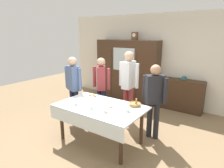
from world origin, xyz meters
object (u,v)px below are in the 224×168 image
object	(u,v)px
book_stack	(183,78)
spoon_mid_right	(79,101)
person_behind_table_right	(154,95)
wall_cabinet	(127,71)
tea_cup_mid_right	(105,111)
person_near_right_end	(73,83)
pastry_plate	(92,96)
spoon_back_edge	(87,103)
spoon_mid_left	(119,103)
mantel_clock	(135,36)
bookshelf_low	(182,95)
person_beside_shelf	(129,80)
tea_cup_far_right	(92,108)
tea_cup_near_left	(111,106)
tea_cup_center	(76,104)
person_behind_table_left	(101,82)
tea_cup_far_left	(127,110)
dining_table	(99,111)
bread_basket	(135,104)

from	to	relation	value
book_stack	spoon_mid_right	size ratio (longest dim) A/B	1.80
spoon_mid_right	person_behind_table_right	bearing A→B (deg)	30.35
wall_cabinet	spoon_mid_right	bearing A→B (deg)	-82.11
tea_cup_mid_right	person_near_right_end	xyz separation A→B (m)	(-1.43, 0.63, 0.17)
pastry_plate	spoon_back_edge	world-z (taller)	pastry_plate
wall_cabinet	person_behind_table_right	bearing A→B (deg)	-46.93
wall_cabinet	tea_cup_mid_right	distance (m)	3.01
spoon_mid_left	mantel_clock	bearing A→B (deg)	111.40
wall_cabinet	bookshelf_low	xyz separation A→B (m)	(1.77, 0.05, -0.52)
person_beside_shelf	spoon_mid_left	bearing A→B (deg)	-73.57
tea_cup_far_right	tea_cup_near_left	bearing A→B (deg)	47.20
tea_cup_center	mantel_clock	bearing A→B (deg)	94.89
tea_cup_center	pastry_plate	distance (m)	0.58
person_behind_table_left	tea_cup_near_left	bearing A→B (deg)	-44.52
tea_cup_far_left	person_near_right_end	bearing A→B (deg)	167.41
tea_cup_near_left	person_near_right_end	distance (m)	1.43
person_behind_table_left	person_near_right_end	bearing A→B (deg)	-132.73
dining_table	spoon_back_edge	size ratio (longest dim) A/B	14.37
pastry_plate	person_behind_table_left	bearing A→B (deg)	109.18
pastry_plate	spoon_mid_right	bearing A→B (deg)	-99.57
person_beside_shelf	bread_basket	bearing A→B (deg)	-52.53
person_behind_table_left	book_stack	bearing A→B (deg)	47.20
person_beside_shelf	tea_cup_mid_right	bearing A→B (deg)	-77.39
dining_table	tea_cup_far_left	world-z (taller)	tea_cup_far_left
bread_basket	person_behind_table_left	xyz separation A→B (m)	(-1.24, 0.55, 0.14)
tea_cup_far_left	person_behind_table_right	distance (m)	0.75
tea_cup_far_right	person_beside_shelf	distance (m)	1.38
bread_basket	person_near_right_end	xyz separation A→B (m)	(-1.71, 0.05, 0.16)
bookshelf_low	person_behind_table_right	size ratio (longest dim) A/B	0.74
tea_cup_far_right	person_behind_table_left	distance (m)	1.34
tea_cup_mid_right	bread_basket	xyz separation A→B (m)	(0.28, 0.58, 0.01)
mantel_clock	person_behind_table_right	xyz separation A→B (m)	(1.45, -1.81, -1.11)
tea_cup_center	tea_cup_far_left	xyz separation A→B (m)	(1.00, 0.29, 0.00)
spoon_mid_right	person_near_right_end	world-z (taller)	person_near_right_end
tea_cup_far_left	bread_basket	bearing A→B (deg)	95.45
tea_cup_far_right	person_behind_table_right	distance (m)	1.28
dining_table	person_near_right_end	world-z (taller)	person_near_right_end
person_behind_table_right	tea_cup_far_left	bearing A→B (deg)	-106.33
tea_cup_far_left	spoon_mid_left	xyz separation A→B (m)	(-0.38, 0.31, -0.02)
tea_cup_near_left	spoon_back_edge	size ratio (longest dim) A/B	1.09
book_stack	wall_cabinet	bearing A→B (deg)	-178.36
wall_cabinet	tea_cup_mid_right	xyz separation A→B (m)	(1.18, -2.76, -0.17)
bread_basket	bookshelf_low	bearing A→B (deg)	82.12
bread_basket	tea_cup_far_right	bearing A→B (deg)	-134.28
person_beside_shelf	tea_cup_center	bearing A→B (deg)	-105.95
bookshelf_low	tea_cup_far_right	distance (m)	2.99
book_stack	tea_cup_mid_right	distance (m)	2.88
person_near_right_end	pastry_plate	bearing A→B (deg)	-8.25
book_stack	tea_cup_mid_right	size ratio (longest dim) A/B	1.65
bread_basket	book_stack	bearing A→B (deg)	82.12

